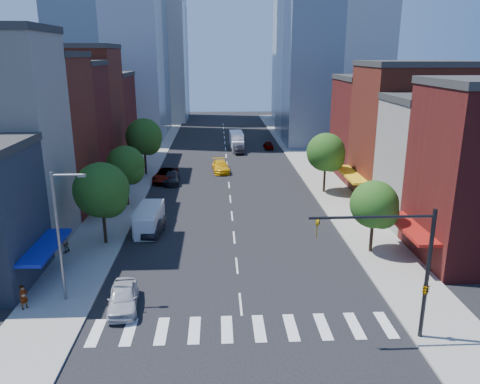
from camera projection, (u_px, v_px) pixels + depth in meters
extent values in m
plane|color=black|center=(241.00, 304.00, 31.78)|extent=(220.00, 220.00, 0.00)
cube|color=gray|center=(143.00, 168.00, 69.48)|extent=(5.00, 120.00, 0.15)
cube|color=gray|center=(310.00, 166.00, 70.65)|extent=(5.00, 120.00, 0.15)
cube|color=silver|center=(243.00, 329.00, 28.91)|extent=(19.00, 3.00, 0.01)
cube|color=maroon|center=(27.00, 138.00, 48.15)|extent=(12.00, 9.00, 16.00)
cube|color=#551515|center=(55.00, 130.00, 56.44)|extent=(12.00, 8.00, 15.00)
cube|color=maroon|center=(75.00, 113.00, 64.29)|extent=(12.00, 9.00, 17.00)
cube|color=#551515|center=(93.00, 118.00, 73.96)|extent=(12.00, 10.00, 13.00)
cube|color=beige|center=(448.00, 164.00, 45.43)|extent=(12.00, 8.00, 12.00)
cube|color=maroon|center=(413.00, 134.00, 53.62)|extent=(12.00, 10.00, 15.00)
cube|color=#551515|center=(382.00, 129.00, 63.48)|extent=(12.00, 10.00, 13.00)
cube|color=#9EA5AD|center=(148.00, 4.00, 113.94)|extent=(18.00, 18.00, 56.00)
cylinder|color=black|center=(427.00, 275.00, 26.79)|extent=(0.24, 0.24, 8.00)
cylinder|color=black|center=(372.00, 217.00, 25.60)|extent=(7.00, 0.16, 0.16)
imported|color=gold|center=(317.00, 228.00, 25.63)|extent=(0.22, 0.18, 1.10)
imported|color=gold|center=(426.00, 288.00, 27.01)|extent=(0.48, 2.24, 0.90)
cylinder|color=slate|center=(59.00, 238.00, 30.86)|extent=(0.20, 0.20, 9.00)
cylinder|color=slate|center=(67.00, 175.00, 29.68)|extent=(2.00, 0.14, 0.14)
cube|color=slate|center=(82.00, 176.00, 29.74)|extent=(0.50, 0.25, 0.18)
cylinder|color=black|center=(104.00, 222.00, 41.18)|extent=(0.28, 0.28, 3.92)
sphere|color=#174914|center=(101.00, 190.00, 40.34)|extent=(4.80, 4.80, 4.80)
sphere|color=#174914|center=(108.00, 199.00, 40.28)|extent=(3.36, 3.36, 3.36)
cylinder|color=black|center=(127.00, 189.00, 51.75)|extent=(0.28, 0.28, 3.64)
sphere|color=#174914|center=(125.00, 165.00, 50.97)|extent=(4.20, 4.20, 4.20)
sphere|color=#174914|center=(131.00, 171.00, 50.90)|extent=(2.94, 2.94, 2.94)
cylinder|color=black|center=(145.00, 159.00, 65.08)|extent=(0.28, 0.28, 4.20)
sphere|color=#174914|center=(144.00, 137.00, 64.18)|extent=(5.00, 5.00, 5.00)
sphere|color=#174914|center=(148.00, 142.00, 64.13)|extent=(3.50, 3.50, 3.50)
cylinder|color=black|center=(372.00, 233.00, 39.46)|extent=(0.28, 0.28, 3.36)
sphere|color=#174914|center=(374.00, 204.00, 38.75)|extent=(4.00, 4.00, 4.00)
sphere|color=#174914|center=(382.00, 212.00, 38.66)|extent=(2.80, 2.80, 2.80)
cylinder|color=black|center=(325.00, 176.00, 56.62)|extent=(0.28, 0.28, 3.92)
sphere|color=#174914|center=(326.00, 152.00, 55.78)|extent=(4.60, 4.60, 4.60)
sphere|color=#174914|center=(331.00, 158.00, 55.72)|extent=(3.22, 3.22, 3.22)
imported|color=silver|center=(123.00, 297.00, 31.04)|extent=(2.40, 4.87, 1.60)
imported|color=black|center=(154.00, 228.00, 43.74)|extent=(1.91, 4.17, 1.32)
imported|color=#999999|center=(166.00, 175.00, 62.19)|extent=(3.33, 6.13, 1.63)
imported|color=black|center=(172.00, 178.00, 61.26)|extent=(2.24, 5.09, 1.45)
cube|color=silver|center=(149.00, 222.00, 44.28)|extent=(2.19, 4.89, 2.01)
cube|color=black|center=(145.00, 226.00, 42.45)|extent=(1.82, 1.06, 0.86)
cylinder|color=black|center=(137.00, 235.00, 42.92)|extent=(0.28, 0.74, 0.73)
cylinder|color=black|center=(155.00, 235.00, 42.90)|extent=(0.28, 0.74, 0.73)
cylinder|color=black|center=(144.00, 223.00, 46.03)|extent=(0.28, 0.74, 0.73)
cylinder|color=black|center=(161.00, 223.00, 46.02)|extent=(0.28, 0.74, 0.73)
cube|color=silver|center=(149.00, 218.00, 45.06)|extent=(2.44, 5.47, 2.25)
cube|color=black|center=(145.00, 222.00, 43.01)|extent=(2.04, 1.18, 0.97)
cylinder|color=black|center=(135.00, 232.00, 43.53)|extent=(0.31, 0.83, 0.81)
cylinder|color=black|center=(156.00, 232.00, 43.52)|extent=(0.31, 0.83, 0.81)
cylinder|color=black|center=(144.00, 219.00, 47.03)|extent=(0.31, 0.83, 0.81)
cylinder|color=black|center=(163.00, 219.00, 47.01)|extent=(0.31, 0.83, 0.81)
imported|color=#F3B60C|center=(221.00, 166.00, 67.06)|extent=(2.71, 5.63, 1.58)
imported|color=black|center=(238.00, 149.00, 79.62)|extent=(1.96, 4.44, 1.42)
imported|color=#999999|center=(268.00, 145.00, 83.53)|extent=(1.63, 3.96, 1.34)
cube|color=white|center=(236.00, 140.00, 83.46)|extent=(2.40, 6.03, 2.93)
cube|color=white|center=(238.00, 147.00, 80.26)|extent=(2.07, 1.72, 1.83)
cylinder|color=black|center=(232.00, 149.00, 81.05)|extent=(0.30, 0.83, 0.82)
cylinder|color=black|center=(243.00, 149.00, 81.21)|extent=(0.30, 0.83, 0.82)
cylinder|color=black|center=(230.00, 145.00, 84.99)|extent=(0.30, 0.83, 0.82)
cylinder|color=black|center=(241.00, 145.00, 85.15)|extent=(0.30, 0.83, 0.82)
imported|color=#999999|center=(24.00, 297.00, 30.70)|extent=(0.67, 0.74, 1.69)
imported|color=#999999|center=(64.00, 243.00, 39.40)|extent=(0.93, 1.02, 1.70)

